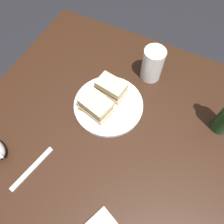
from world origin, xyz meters
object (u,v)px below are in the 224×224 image
plate (108,105)px  pint_glass (152,66)px  sandwich_half_left (111,88)px  sandwich_half_right (96,106)px  fork (32,168)px

plate → pint_glass: pint_glass is taller
sandwich_half_left → sandwich_half_right: (-0.01, -0.09, 0.00)m
plate → sandwich_half_right: 0.07m
plate → sandwich_half_left: sandwich_half_left is taller
pint_glass → sandwich_half_left: bearing=-122.5°
plate → pint_glass: 0.23m
pint_glass → plate: bearing=-113.0°
fork → plate: bearing=172.2°
plate → sandwich_half_right: size_ratio=2.11×
sandwich_half_left → sandwich_half_right: bearing=-98.6°
plate → sandwich_half_right: bearing=-121.2°
sandwich_half_right → pint_glass: size_ratio=0.89×
sandwich_half_right → fork: 0.31m
sandwich_half_right → pint_glass: bearing=65.5°
plate → sandwich_half_right: (-0.03, -0.04, 0.04)m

